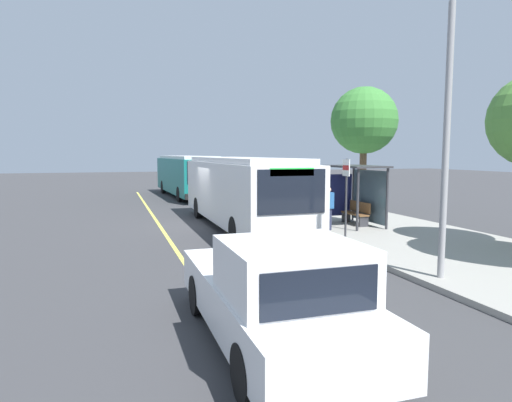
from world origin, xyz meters
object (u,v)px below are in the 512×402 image
Objects in this scene: waiting_bench at (356,213)px; route_sign_post at (346,189)px; pickup_truck at (274,295)px; pedestrian_commuter at (328,205)px; transit_bus_second at (186,174)px; transit_bus_main at (240,190)px.

waiting_bench is 4.27m from route_sign_post.
route_sign_post is (-6.71, 4.99, 1.10)m from pickup_truck.
route_sign_post is 2.54m from pedestrian_commuter.
transit_bus_second is 19.37m from route_sign_post.
pedestrian_commuter is at bearing -61.94° from waiting_bench.
pedestrian_commuter is at bearing 9.42° from transit_bus_second.
route_sign_post is at bearing 143.40° from pickup_truck.
pedestrian_commuter reaches higher than waiting_bench.
transit_bus_main is 2.11× the size of pickup_truck.
transit_bus_main is at bearing -107.62° from waiting_bench.
transit_bus_main is 6.74× the size of pedestrian_commuter.
transit_bus_main is 5.32m from route_sign_post.
waiting_bench is 0.57× the size of route_sign_post.
transit_bus_second is at bearing -173.26° from route_sign_post.
transit_bus_main is 11.83m from pickup_truck.
route_sign_post is at bearing 6.74° from transit_bus_second.
waiting_bench is at bearing 72.38° from transit_bus_main.
pedestrian_commuter is (16.90, 2.80, -0.50)m from transit_bus_second.
transit_bus_second is 4.06× the size of route_sign_post.
pickup_truck is at bearing -13.16° from transit_bus_main.
route_sign_post is at bearing -12.78° from pedestrian_commuter.
waiting_bench is at bearing 118.06° from pedestrian_commuter.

